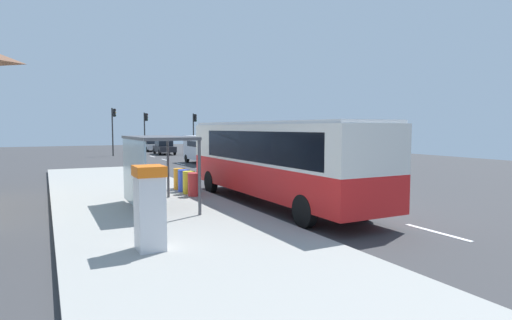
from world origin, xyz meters
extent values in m
cube|color=#38383A|center=(0.00, 14.00, -0.02)|extent=(56.00, 92.00, 0.04)
cube|color=#999993|center=(-6.40, 2.00, 0.09)|extent=(6.20, 30.00, 0.18)
cube|color=silver|center=(0.25, -6.00, 0.01)|extent=(0.16, 2.20, 0.01)
cube|color=silver|center=(0.25, -1.00, 0.01)|extent=(0.16, 2.20, 0.01)
cube|color=silver|center=(0.25, 4.00, 0.01)|extent=(0.16, 2.20, 0.01)
cube|color=silver|center=(0.25, 9.00, 0.01)|extent=(0.16, 2.20, 0.01)
cube|color=silver|center=(0.25, 14.00, 0.01)|extent=(0.16, 2.20, 0.01)
cube|color=silver|center=(0.25, 19.00, 0.01)|extent=(0.16, 2.20, 0.01)
cube|color=silver|center=(0.25, 24.00, 0.01)|extent=(0.16, 2.20, 0.01)
cube|color=silver|center=(0.25, 29.00, 0.01)|extent=(0.16, 2.20, 0.01)
cube|color=red|center=(-1.70, -0.08, 1.07)|extent=(2.64, 11.03, 1.15)
cube|color=silver|center=(-1.70, -0.08, 2.38)|extent=(2.64, 11.03, 1.45)
cube|color=silver|center=(-1.70, -0.08, 3.15)|extent=(2.51, 10.81, 0.12)
cube|color=black|center=(-1.77, 5.37, 2.30)|extent=(2.30, 0.15, 1.22)
cube|color=black|center=(-2.90, -0.59, 2.30)|extent=(0.19, 8.58, 1.10)
cylinder|color=black|center=(-2.88, 3.81, 0.50)|extent=(0.29, 1.00, 1.00)
cylinder|color=black|center=(-0.62, 3.84, 0.50)|extent=(0.29, 1.00, 1.00)
cylinder|color=black|center=(-2.78, -3.79, 0.50)|extent=(0.29, 1.00, 1.00)
cylinder|color=black|center=(-0.52, -3.76, 0.50)|extent=(0.29, 1.00, 1.00)
cube|color=silver|center=(2.20, 18.45, 1.32)|extent=(2.17, 5.26, 1.96)
cube|color=black|center=(2.20, 18.45, 1.66)|extent=(2.14, 3.18, 0.44)
cylinder|color=black|center=(3.16, 16.48, 0.34)|extent=(0.24, 0.69, 0.68)
cylinder|color=black|center=(1.37, 16.42, 0.34)|extent=(0.24, 0.69, 0.68)
cylinder|color=black|center=(3.03, 20.48, 0.34)|extent=(0.24, 0.69, 0.68)
cylinder|color=black|center=(1.24, 20.42, 0.34)|extent=(0.24, 0.69, 0.68)
cube|color=#B7B7BC|center=(2.30, 38.93, 0.62)|extent=(2.02, 4.48, 0.60)
cube|color=black|center=(2.31, 38.73, 1.22)|extent=(1.70, 2.45, 0.60)
cylinder|color=black|center=(1.41, 40.39, 0.32)|extent=(0.23, 0.65, 0.64)
cylinder|color=black|center=(3.04, 40.47, 0.32)|extent=(0.23, 0.65, 0.64)
cylinder|color=black|center=(1.56, 37.39, 0.32)|extent=(0.23, 0.65, 0.64)
cylinder|color=black|center=(3.19, 37.47, 0.32)|extent=(0.23, 0.65, 0.64)
cube|color=black|center=(2.30, 32.01, 0.62)|extent=(2.04, 4.49, 0.60)
cube|color=black|center=(2.31, 32.21, 1.22)|extent=(1.71, 2.46, 0.60)
cylinder|color=black|center=(3.04, 30.47, 0.32)|extent=(0.24, 0.65, 0.64)
cylinder|color=black|center=(1.40, 30.56, 0.32)|extent=(0.24, 0.65, 0.64)
cylinder|color=black|center=(3.20, 33.46, 0.32)|extent=(0.24, 0.65, 0.64)
cylinder|color=black|center=(1.56, 33.55, 0.32)|extent=(0.24, 0.65, 0.64)
cube|color=silver|center=(-7.54, -4.56, 1.03)|extent=(0.60, 0.70, 1.70)
cube|color=orange|center=(-7.54, -4.56, 2.00)|extent=(0.66, 0.76, 0.24)
cube|color=black|center=(-7.23, -4.56, 1.30)|extent=(0.03, 0.36, 0.44)
cylinder|color=red|center=(-4.20, 2.24, 0.66)|extent=(0.52, 0.52, 0.95)
cylinder|color=yellow|center=(-4.20, 2.94, 0.66)|extent=(0.52, 0.52, 0.95)
cylinder|color=blue|center=(-4.20, 3.64, 0.66)|extent=(0.52, 0.52, 0.95)
cylinder|color=orange|center=(-4.20, 4.34, 0.66)|extent=(0.52, 0.52, 0.95)
cylinder|color=#2D2D2D|center=(5.40, 31.09, 2.28)|extent=(0.14, 0.14, 4.57)
cube|color=black|center=(5.62, 31.09, 4.07)|extent=(0.24, 0.28, 0.84)
sphere|color=#360606|center=(5.74, 31.09, 4.35)|extent=(0.16, 0.16, 0.16)
sphere|color=#3C2C03|center=(5.74, 31.09, 4.07)|extent=(0.16, 0.16, 0.16)
sphere|color=green|center=(5.74, 31.09, 3.79)|extent=(0.16, 0.16, 0.16)
cylinder|color=#2D2D2D|center=(-3.20, 31.89, 2.52)|extent=(0.14, 0.14, 5.04)
cube|color=black|center=(-2.98, 31.89, 4.54)|extent=(0.24, 0.28, 0.84)
sphere|color=#360606|center=(-2.86, 31.89, 4.82)|extent=(0.16, 0.16, 0.16)
sphere|color=#F2B20C|center=(-2.86, 31.89, 4.54)|extent=(0.16, 0.16, 0.16)
sphere|color=black|center=(-2.86, 31.89, 4.26)|extent=(0.16, 0.16, 0.16)
cylinder|color=#2D2D2D|center=(0.30, 32.69, 2.32)|extent=(0.14, 0.14, 4.64)
cube|color=black|center=(0.52, 32.69, 4.14)|extent=(0.24, 0.28, 0.84)
sphere|color=#360606|center=(0.64, 32.69, 4.42)|extent=(0.16, 0.16, 0.16)
sphere|color=#3C2C03|center=(0.64, 32.69, 4.14)|extent=(0.16, 0.16, 0.16)
sphere|color=green|center=(0.64, 32.69, 3.86)|extent=(0.16, 0.16, 0.16)
cube|color=#4C4C51|center=(-6.10, 0.45, 2.63)|extent=(1.80, 4.00, 0.10)
cube|color=#8CA5B2|center=(-6.95, 0.45, 1.43)|extent=(0.06, 3.80, 2.30)
cylinder|color=#4C4C51|center=(-5.25, -1.45, 1.40)|extent=(0.10, 0.10, 2.44)
cylinder|color=#4C4C51|center=(-5.25, 2.35, 1.40)|extent=(0.10, 0.10, 2.44)
camera|label=1|loc=(-9.64, -14.08, 2.98)|focal=29.29mm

